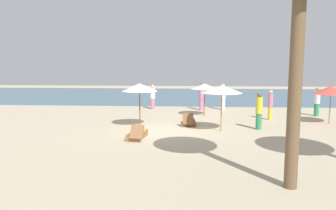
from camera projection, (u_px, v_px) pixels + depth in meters
name	position (u px, v px, depth m)	size (l,w,h in m)	color
ground_plane	(158.00, 131.00, 16.55)	(60.00, 60.00, 0.00)	#BCAD8E
ocean_water	(174.00, 95.00, 33.36)	(48.00, 16.00, 0.06)	#476B7F
umbrella_1	(205.00, 86.00, 20.73)	(1.74, 1.74, 2.06)	brown
umbrella_2	(140.00, 87.00, 17.28)	(1.86, 1.86, 2.30)	brown
umbrella_3	(331.00, 90.00, 18.27)	(1.96, 1.96, 2.10)	olive
umbrella_4	(222.00, 89.00, 16.17)	(2.03, 2.03, 2.30)	olive
lounger_1	(189.00, 121.00, 18.12)	(0.71, 1.69, 0.73)	brown
lounger_2	(137.00, 135.00, 14.91)	(0.81, 1.72, 0.73)	olive
person_0	(223.00, 97.00, 23.56)	(0.38, 0.38, 1.86)	white
person_1	(317.00, 102.00, 20.91)	(0.49, 0.49, 1.82)	#338C59
person_2	(259.00, 111.00, 16.75)	(0.42, 0.42, 1.88)	#338C59
person_3	(270.00, 105.00, 19.49)	(0.39, 0.39, 1.77)	yellow
person_4	(201.00, 97.00, 23.40)	(0.38, 0.38, 1.91)	#D17299
person_5	(153.00, 97.00, 23.86)	(0.49, 0.49, 1.77)	#D17299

